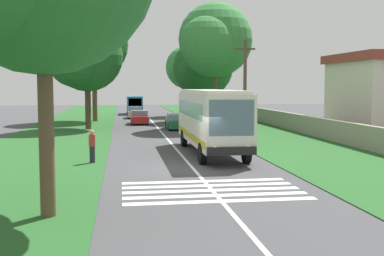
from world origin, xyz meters
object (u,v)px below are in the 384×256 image
at_px(roadside_tree_left_1, 92,46).
at_px(roadside_tree_right_1, 201,69).
at_px(roadside_tree_right_0, 186,69).
at_px(trailing_car_1, 139,118).
at_px(pedestrian, 92,146).
at_px(utility_pole, 245,89).
at_px(trailing_car_2, 135,113).
at_px(trailing_minibus_0, 134,103).
at_px(roadside_tree_left_2, 85,58).
at_px(trailing_car_0, 177,122).
at_px(coach_bus, 211,117).
at_px(roadside_tree_right_2, 213,42).

distance_m(roadside_tree_left_1, roadside_tree_right_1, 12.36).
xyz_separation_m(roadside_tree_right_0, roadside_tree_right_1, (-9.84, -0.42, -0.44)).
distance_m(trailing_car_1, pedestrian, 26.09).
bearing_deg(pedestrian, utility_pole, -50.55).
distance_m(trailing_car_1, utility_pole, 19.06).
relative_size(trailing_car_1, trailing_car_2, 1.00).
relative_size(trailing_car_2, trailing_minibus_0, 0.72).
height_order(trailing_car_2, roadside_tree_left_2, roadside_tree_left_2).
bearing_deg(trailing_car_1, trailing_car_0, -154.74).
bearing_deg(trailing_car_0, roadside_tree_left_2, 83.13).
relative_size(trailing_car_1, roadside_tree_right_1, 0.47).
distance_m(roadside_tree_left_2, utility_pole, 16.99).
bearing_deg(trailing_car_0, roadside_tree_left_1, 35.75).
relative_size(trailing_car_2, roadside_tree_left_2, 0.44).
relative_size(coach_bus, trailing_minibus_0, 1.86).
bearing_deg(roadside_tree_right_1, roadside_tree_left_2, 124.77).
bearing_deg(trailing_car_1, pedestrian, 172.61).
height_order(trailing_car_0, roadside_tree_right_0, roadside_tree_right_0).
height_order(trailing_minibus_0, roadside_tree_left_1, roadside_tree_left_1).
xyz_separation_m(trailing_car_0, trailing_minibus_0, (25.08, 3.15, 0.88)).
distance_m(trailing_car_0, trailing_minibus_0, 25.29).
distance_m(roadside_tree_left_2, pedestrian, 21.03).
distance_m(trailing_minibus_0, roadside_tree_right_0, 9.97).
bearing_deg(roadside_tree_right_0, roadside_tree_left_1, 124.56).
relative_size(roadside_tree_right_2, utility_pole, 1.64).
bearing_deg(coach_bus, roadside_tree_left_1, 16.74).
bearing_deg(roadside_tree_right_2, trailing_car_2, 24.38).
height_order(trailing_car_1, roadside_tree_right_2, roadside_tree_right_2).
relative_size(trailing_car_2, roadside_tree_left_1, 0.35).
distance_m(coach_bus, trailing_minibus_0, 41.56).
relative_size(roadside_tree_right_0, roadside_tree_right_1, 0.99).
bearing_deg(roadside_tree_right_2, utility_pole, -179.59).
bearing_deg(roadside_tree_right_2, coach_bus, 169.09).
xyz_separation_m(coach_bus, trailing_car_2, (32.49, 3.54, -1.48)).
distance_m(roadside_tree_left_2, roadside_tree_right_0, 21.59).
relative_size(roadside_tree_left_2, pedestrian, 5.83).
height_order(trailing_car_1, roadside_tree_left_1, roadside_tree_left_1).
bearing_deg(utility_pole, trailing_car_2, 14.43).
bearing_deg(trailing_car_2, roadside_tree_left_1, 135.74).
bearing_deg(trailing_minibus_0, trailing_car_2, 178.76).
distance_m(trailing_car_2, roadside_tree_right_2, 18.21).
xyz_separation_m(trailing_minibus_0, roadside_tree_left_2, (-24.09, 5.06, 4.91)).
height_order(trailing_car_1, roadside_tree_right_0, roadside_tree_right_0).
distance_m(roadside_tree_right_1, roadside_tree_right_2, 8.67).
relative_size(roadside_tree_left_2, roadside_tree_right_1, 1.07).
relative_size(coach_bus, roadside_tree_left_1, 0.91).
bearing_deg(coach_bus, trailing_car_1, 8.25).
height_order(roadside_tree_left_2, roadside_tree_right_2, roadside_tree_right_2).
relative_size(trailing_car_1, utility_pole, 0.61).
xyz_separation_m(coach_bus, utility_pole, (5.44, -3.42, 1.58)).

